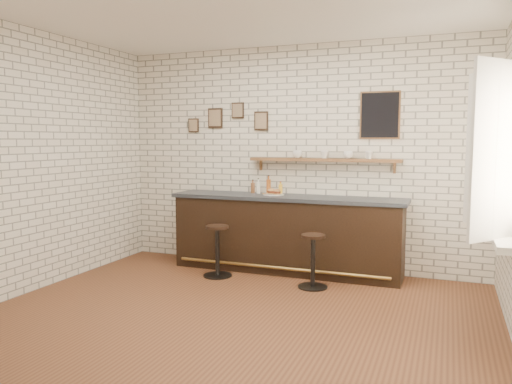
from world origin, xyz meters
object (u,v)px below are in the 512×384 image
bar_counter (286,234)px  shelf_cup_c (348,155)px  bar_stool_left (217,249)px  bitters_bottle_brown (253,188)px  ciabatta_sandwich (274,191)px  bitters_bottle_white (258,187)px  bitters_bottle_amber (269,186)px  bar_stool_right (313,259)px  sandwich_plate (273,194)px  condiment_bottle_yellow (281,189)px  shelf_cup_d (369,155)px  book_lower (500,232)px  shelf_cup_b (325,154)px  book_upper (501,229)px  shelf_cup_a (297,154)px

bar_counter → shelf_cup_c: size_ratio=25.21×
shelf_cup_c → bar_stool_left: bearing=109.3°
bitters_bottle_brown → ciabatta_sandwich: bearing=-17.7°
bitters_bottle_white → bitters_bottle_amber: size_ratio=0.82×
bitters_bottle_white → bar_stool_right: size_ratio=0.33×
bitters_bottle_brown → sandwich_plate: bearing=-18.2°
condiment_bottle_yellow → shelf_cup_d: size_ratio=1.61×
condiment_bottle_yellow → book_lower: 2.99m
ciabatta_sandwich → bitters_bottle_brown: bitters_bottle_brown is taller
ciabatta_sandwich → condiment_bottle_yellow: bearing=65.1°
shelf_cup_b → book_upper: bearing=-86.1°
shelf_cup_b → shelf_cup_d: size_ratio=1.01×
bitters_bottle_amber → bar_stool_right: bearing=-42.1°
shelf_cup_a → shelf_cup_b: bearing=-29.5°
bar_stool_left → bar_stool_right: bar_stool_left is taller
ciabatta_sandwich → shelf_cup_c: size_ratio=1.78×
sandwich_plate → book_lower: sandwich_plate is taller
bitters_bottle_white → bitters_bottle_amber: bearing=-0.0°
bar_counter → bitters_bottle_amber: 0.69m
shelf_cup_b → bitters_bottle_white: bearing=136.6°
bar_counter → bitters_bottle_white: size_ratio=14.91×
condiment_bottle_yellow → shelf_cup_d: bearing=2.5°
book_lower → shelf_cup_d: bearing=101.7°
sandwich_plate → shelf_cup_b: size_ratio=2.59×
bar_stool_left → shelf_cup_a: 1.64m
condiment_bottle_yellow → shelf_cup_b: bearing=5.0°
bar_stool_left → book_lower: (3.16, -0.85, 0.59)m
bar_stool_left → book_upper: size_ratio=2.90×
shelf_cup_c → book_upper: bearing=-141.8°
bar_stool_right → shelf_cup_a: bearing=118.7°
book_lower → bar_counter: bearing=120.6°
bitters_bottle_brown → book_lower: (2.95, -1.56, -0.14)m
bar_counter → ciabatta_sandwich: ciabatta_sandwich is taller
condiment_bottle_yellow → bar_stool_right: bearing=-48.8°
ciabatta_sandwich → bitters_bottle_amber: 0.17m
ciabatta_sandwich → bar_stool_right: ciabatta_sandwich is taller
book_upper → bitters_bottle_amber: bearing=163.1°
shelf_cup_b → shelf_cup_c: 0.31m
sandwich_plate → shelf_cup_a: 0.62m
bar_counter → bitters_bottle_white: 0.76m
bitters_bottle_brown → shelf_cup_b: size_ratio=1.72×
bar_counter → bitters_bottle_brown: 0.80m
sandwich_plate → book_upper: size_ratio=1.23×
bitters_bottle_brown → bar_stool_left: (-0.21, -0.71, -0.73)m
sandwich_plate → bitters_bottle_amber: bearing=134.5°
bitters_bottle_white → shelf_cup_a: (0.54, 0.05, 0.46)m
bitters_bottle_brown → condiment_bottle_yellow: 0.40m
bitters_bottle_brown → shelf_cup_c: size_ratio=1.51×
bar_stool_right → bitters_bottle_amber: bearing=137.9°
ciabatta_sandwich → bitters_bottle_amber: size_ratio=0.87×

